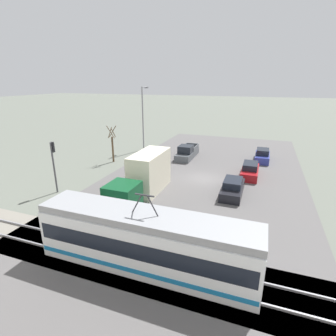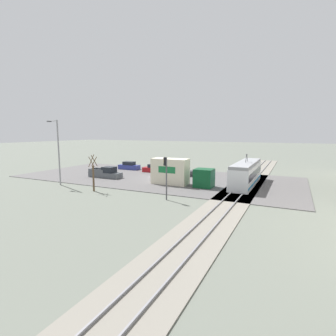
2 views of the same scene
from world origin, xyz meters
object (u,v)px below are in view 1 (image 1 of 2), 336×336
light_rail_tram (146,241)px  box_truck (144,177)px  traffic_light_pole (54,160)px  pickup_truck (187,153)px  street_lamp_near_crossing (143,115)px  sedan_car_0 (250,171)px  street_tree (113,146)px  sedan_car_2 (262,156)px  sedan_car_1 (233,188)px

light_rail_tram → box_truck: 9.81m
light_rail_tram → traffic_light_pole: size_ratio=2.56×
pickup_truck → light_rail_tram: bearing=100.4°
traffic_light_pole → street_lamp_near_crossing: street_lamp_near_crossing is taller
traffic_light_pole → light_rail_tram: bearing=151.6°
pickup_truck → street_lamp_near_crossing: size_ratio=0.62×
box_truck → sedan_car_0: (-8.81, -8.65, -1.10)m
box_truck → traffic_light_pole: bearing=14.3°
light_rail_tram → street_tree: bearing=-53.6°
pickup_truck → sedan_car_0: size_ratio=1.24×
sedan_car_2 → street_tree: street_tree is taller
pickup_truck → sedan_car_2: size_ratio=1.33×
box_truck → street_lamp_near_crossing: size_ratio=0.97×
light_rail_tram → street_lamp_near_crossing: 27.34m
traffic_light_pole → sedan_car_2: bearing=-136.2°
light_rail_tram → sedan_car_1: size_ratio=2.65×
box_truck → sedan_car_2: (-9.95, -15.27, -1.07)m
box_truck → street_lamp_near_crossing: 17.63m
light_rail_tram → street_tree: (12.64, -17.13, 0.49)m
light_rail_tram → street_tree: street_tree is taller
light_rail_tram → sedan_car_1: light_rail_tram is taller
traffic_light_pole → sedan_car_0: bearing=-147.7°
light_rail_tram → sedan_car_2: light_rail_tram is taller
box_truck → traffic_light_pole: traffic_light_pole is taller
street_tree → pickup_truck: bearing=-149.8°
pickup_truck → sedan_car_2: 9.93m
box_truck → sedan_car_2: size_ratio=2.09×
pickup_truck → street_tree: (8.59, 5.01, 1.40)m
sedan_car_2 → pickup_truck: bearing=11.4°
pickup_truck → sedan_car_2: bearing=-168.6°
sedan_car_0 → traffic_light_pole: size_ratio=0.96×
sedan_car_0 → sedan_car_1: (1.19, 5.67, -0.02)m
light_rail_tram → traffic_light_pole: (12.46, -6.74, 1.50)m
light_rail_tram → box_truck: (4.27, -8.84, 0.12)m
sedan_car_1 → street_lamp_near_crossing: (15.00, -12.66, 4.63)m
sedan_car_1 → street_tree: street_tree is taller
box_truck → street_tree: street_tree is taller
street_lamp_near_crossing → street_tree: bearing=82.2°
street_tree → street_lamp_near_crossing: 8.04m
pickup_truck → sedan_car_2: pickup_truck is taller
sedan_car_1 → street_tree: bearing=161.6°
street_tree → street_lamp_near_crossing: size_ratio=0.51×
light_rail_tram → traffic_light_pole: bearing=-28.4°
sedan_car_1 → street_lamp_near_crossing: bearing=139.8°
light_rail_tram → street_lamp_near_crossing: (11.64, -24.47, 3.63)m
box_truck → sedan_car_2: bearing=-123.1°
light_rail_tram → sedan_car_1: (-3.36, -11.81, -1.00)m
box_truck → pickup_truck: 13.34m
street_lamp_near_crossing → sedan_car_2: bearing=178.8°
box_truck → sedan_car_0: bearing=-135.5°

